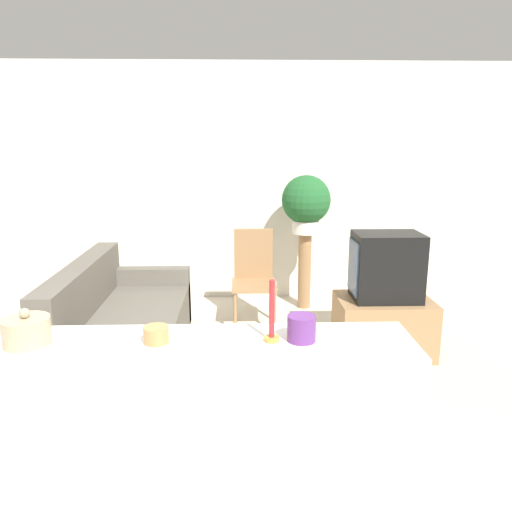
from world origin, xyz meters
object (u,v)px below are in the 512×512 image
object	(u,v)px
potted_plant	(306,202)
decorative_bowl	(26,331)
couch	(120,327)
television	(386,266)
wooden_chair	(254,274)

from	to	relation	value
potted_plant	decorative_bowl	xyz separation A→B (m)	(-1.65, -3.29, -0.15)
couch	potted_plant	distance (m)	2.36
television	decorative_bowl	size ratio (longest dim) A/B	2.84
wooden_chair	potted_plant	world-z (taller)	potted_plant
wooden_chair	potted_plant	size ratio (longest dim) A/B	1.53
television	couch	bearing A→B (deg)	-178.82
couch	wooden_chair	bearing A→B (deg)	35.04
television	wooden_chair	world-z (taller)	television
couch	decorative_bowl	world-z (taller)	decorative_bowl
couch	potted_plant	world-z (taller)	potted_plant
television	potted_plant	world-z (taller)	potted_plant
couch	decorative_bowl	distance (m)	2.13
couch	television	world-z (taller)	television
television	wooden_chair	xyz separation A→B (m)	(-1.12, 0.77, -0.27)
television	wooden_chair	size ratio (longest dim) A/B	0.60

